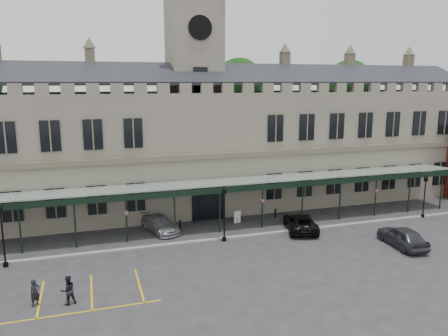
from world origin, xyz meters
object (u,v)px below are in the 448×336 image
object	(u,v)px
station_building	(195,146)
car_van	(300,222)
person_a	(35,293)
clock_tower	(194,81)
lamp_post_left	(2,229)
car_right_a	(402,236)
lamp_post_right	(425,192)
traffic_cone	(414,240)
car_taxi	(160,224)
person_b	(68,290)
lamp_post_mid	(224,208)
sign_board	(237,217)

from	to	relation	value
station_building	car_van	size ratio (longest dim) A/B	11.31
person_a	clock_tower	bearing A→B (deg)	17.96
clock_tower	person_a	bearing A→B (deg)	-128.47
lamp_post_left	car_right_a	size ratio (longest dim) A/B	0.98
station_building	lamp_post_right	distance (m)	23.14
clock_tower	traffic_cone	distance (m)	25.19
traffic_cone	car_van	xyz separation A→B (m)	(-7.39, 5.79, 0.42)
clock_tower	lamp_post_right	xyz separation A→B (m)	(20.20, -10.65, -10.59)
lamp_post_right	lamp_post_left	bearing A→B (deg)	-179.23
traffic_cone	car_taxi	world-z (taller)	car_taxi
car_right_a	person_a	distance (m)	27.19
station_building	person_b	distance (m)	22.59
person_a	person_b	world-z (taller)	person_b
lamp_post_mid	person_a	world-z (taller)	lamp_post_mid
person_b	person_a	bearing A→B (deg)	-29.00
sign_board	lamp_post_mid	bearing A→B (deg)	-129.29
lamp_post_mid	lamp_post_right	world-z (taller)	lamp_post_mid
lamp_post_left	car_right_a	xyz separation A→B (m)	(29.79, -5.27, -1.99)
car_taxi	clock_tower	bearing A→B (deg)	36.90
clock_tower	person_b	xyz separation A→B (m)	(-12.30, -18.19, -12.22)
lamp_post_mid	person_b	size ratio (longest dim) A/B	2.67
car_right_a	person_a	size ratio (longest dim) A/B	2.94
traffic_cone	lamp_post_left	bearing A→B (deg)	170.72
car_van	car_right_a	distance (m)	8.46
station_building	car_right_a	world-z (taller)	station_building
car_van	station_building	bearing A→B (deg)	-39.88
station_building	person_b	xyz separation A→B (m)	(-12.30, -18.10, -5.58)
lamp_post_left	traffic_cone	distance (m)	31.69
clock_tower	person_a	xyz separation A→B (m)	(-14.16, -17.81, -12.29)
clock_tower	sign_board	distance (m)	14.46
station_building	person_b	size ratio (longest dim) A/B	33.61
traffic_cone	car_right_a	size ratio (longest dim) A/B	0.13
clock_tower	sign_board	xyz separation A→B (m)	(2.32, -6.81, -12.55)
sign_board	car_taxi	world-z (taller)	car_taxi
lamp_post_right	traffic_cone	world-z (taller)	lamp_post_right
station_building	person_a	bearing A→B (deg)	-128.61
sign_board	car_right_a	world-z (taller)	car_right_a
car_taxi	sign_board	bearing A→B (deg)	-16.11
clock_tower	traffic_cone	world-z (taller)	clock_tower
lamp_post_right	sign_board	size ratio (longest dim) A/B	3.67
lamp_post_right	traffic_cone	xyz separation A→B (m)	(-5.81, -5.59, -2.20)
station_building	person_a	world-z (taller)	station_building
car_taxi	traffic_cone	bearing A→B (deg)	-43.03
sign_board	car_taxi	xyz separation A→B (m)	(-7.32, -0.18, 0.13)
station_building	car_van	bearing A→B (deg)	-55.99
station_building	person_b	world-z (taller)	station_building
clock_tower	sign_board	bearing A→B (deg)	-71.15
traffic_cone	car_right_a	bearing A→B (deg)	-172.84
lamp_post_right	car_van	distance (m)	13.32
lamp_post_mid	lamp_post_right	xyz separation A→B (m)	(20.49, 0.32, -0.30)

